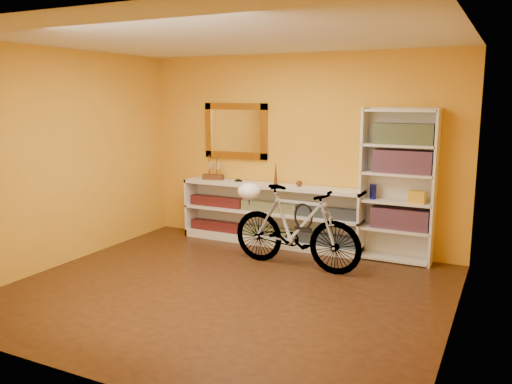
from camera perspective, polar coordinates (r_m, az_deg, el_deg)
The scene contains 24 objects.
floor at distance 5.69m, azimuth -3.19°, elevation -10.66°, with size 4.50×4.00×0.01m, color black.
ceiling at distance 5.34m, azimuth -3.48°, elevation 16.48°, with size 4.50×4.00×0.01m, color silver.
back_wall at distance 7.16m, azimuth 4.66°, elevation 4.45°, with size 4.50×0.01×2.60m, color orange.
left_wall at distance 6.76m, azimuth -20.21°, elevation 3.49°, with size 0.01×4.00×2.60m, color orange.
right_wall at distance 4.68m, azimuth 21.40°, elevation 0.62°, with size 0.01×4.00×2.60m, color orange.
gilt_mirror at distance 7.50m, azimuth -2.22°, elevation 6.66°, with size 0.98×0.06×0.78m, color #8C5F19.
wall_socket at distance 7.05m, azimuth 11.30°, elevation -4.50°, with size 0.09×0.01×0.09m, color silver.
console_unit at distance 7.26m, azimuth 1.52°, elevation -2.44°, with size 2.60×0.35×0.85m, color silver, non-canonical shape.
cd_row_lower at distance 7.30m, azimuth 1.44°, elevation -4.42°, with size 2.50×0.13×0.14m, color black.
cd_row_upper at distance 7.22m, azimuth 1.45°, elevation -1.62°, with size 2.50×0.13×0.14m, color navy.
model_ship at distance 7.57m, azimuth -4.71°, elevation 2.71°, with size 0.30×0.11×0.36m, color #432513, non-canonical shape.
toy_car at distance 7.39m, azimuth -1.91°, elevation 1.15°, with size 0.00×0.00×0.00m, color black.
bronze_ornament at distance 7.12m, azimuth 2.16°, elevation 2.13°, with size 0.06×0.06×0.33m, color brown.
decorative_orb at distance 7.00m, azimuth 4.72°, elevation 0.93°, with size 0.08×0.08×0.08m, color brown.
bookcase at distance 6.66m, azimuth 15.16°, elevation 0.63°, with size 0.90×0.30×1.90m, color silver, non-canonical shape.
book_row_a at distance 6.73m, azimuth 15.42°, elevation -2.80°, with size 0.70×0.22×0.26m, color maroon.
book_row_b at distance 6.61m, azimuth 15.71°, elevation 3.21°, with size 0.70×0.22×0.28m, color maroon.
book_row_c at distance 6.58m, azimuth 15.86°, elevation 6.10°, with size 0.70×0.22×0.25m, color navy.
travel_mug at distance 6.72m, azimuth 12.62°, elevation 0.05°, with size 0.08×0.08×0.19m, color #151894.
red_tin at distance 6.66m, azimuth 13.76°, elevation 5.85°, with size 0.12×0.12×0.16m, color maroon.
yellow_bag at distance 6.60m, azimuth 17.18°, elevation -0.53°, with size 0.19×0.13×0.15m, color gold.
bicycle at distance 6.27m, azimuth 4.34°, elevation -3.86°, with size 1.69×0.44×0.99m, color silver.
helmet at distance 6.49m, azimuth -0.76°, elevation 0.07°, with size 0.29×0.28×0.22m, color white.
u_lock at distance 6.19m, azimuth 5.19°, elevation -2.63°, with size 0.24×0.24×0.03m, color black.
Camera 1 is at (2.63, -4.61, 2.04)m, focal length 36.75 mm.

